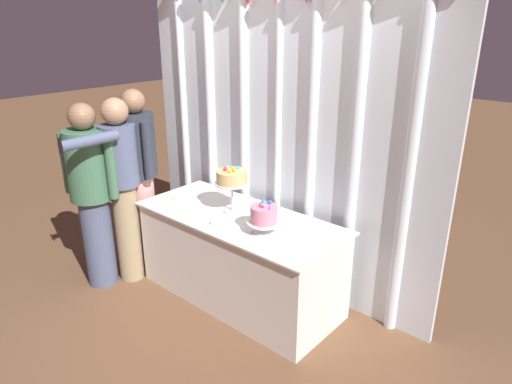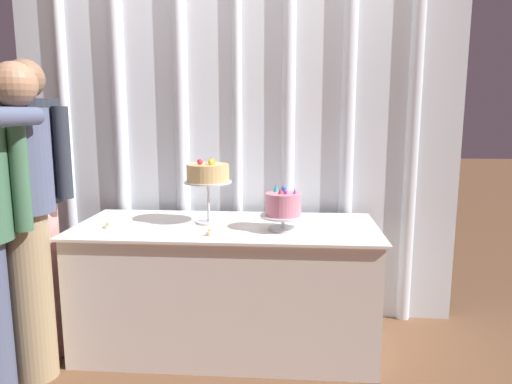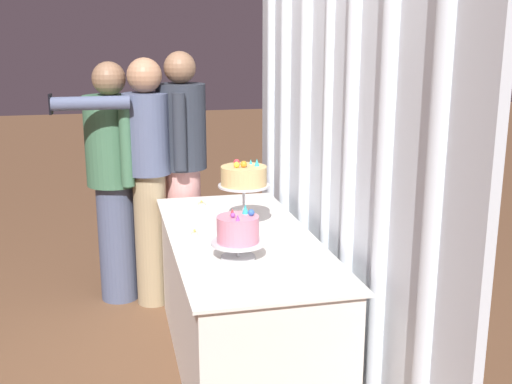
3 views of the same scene
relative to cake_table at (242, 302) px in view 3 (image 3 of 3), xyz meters
The scene contains 10 objects.
ground_plane 0.39m from the cake_table, 90.00° to the right, with size 24.00×24.00×0.00m, color brown.
draped_curtain 1.27m from the cake_table, 89.80° to the left, with size 3.01×0.19×2.84m.
cake_table is the anchor object (origin of this frame).
cake_display_nearleft 0.68m from the cake_table, 160.95° to the left, with size 0.28×0.28×0.40m.
cake_display_nearright 0.62m from the cake_table, 14.40° to the right, with size 0.26×0.26×0.26m.
tealight_far_left 0.79m from the cake_table, behind, with size 0.05×0.05×0.03m.
tealight_near_left 0.47m from the cake_table, 103.42° to the right, with size 0.04×0.04×0.04m.
guest_man_dark_suit 1.22m from the cake_table, behind, with size 0.49×0.38×1.70m.
guest_girl_blue_dress 1.21m from the cake_table, 156.46° to the right, with size 0.42×0.79×1.67m.
guest_man_pink_jacket 1.39m from the cake_table, 150.07° to the right, with size 0.50×0.47×1.64m.
Camera 3 is at (3.17, -0.56, 1.82)m, focal length 44.53 mm.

